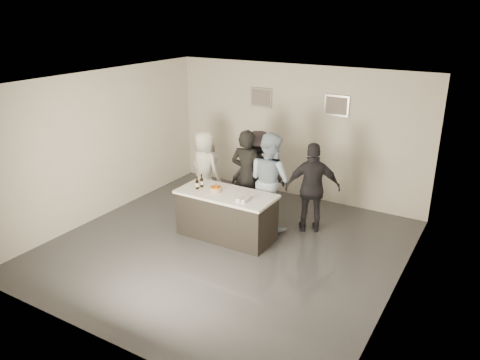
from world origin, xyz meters
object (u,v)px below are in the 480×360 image
(person_guest_right, at_px, (313,188))
(person_guest_back, at_px, (258,171))
(person_guest_left, at_px, (205,168))
(beer_bottle_b, at_px, (197,182))
(person_main_black, at_px, (247,176))
(bar_counter, at_px, (226,215))
(beer_bottle_a, at_px, (202,180))
(person_main_blue, at_px, (270,180))
(cake, at_px, (216,190))

(person_guest_right, relative_size, person_guest_back, 1.02)
(person_guest_left, xyz_separation_m, person_guest_right, (2.58, -0.10, 0.07))
(person_guest_back, bearing_deg, beer_bottle_b, 50.96)
(beer_bottle_b, xyz_separation_m, person_main_black, (0.53, 0.97, -0.07))
(bar_counter, relative_size, person_guest_left, 1.13)
(bar_counter, distance_m, person_main_black, 1.01)
(person_guest_left, bearing_deg, bar_counter, 153.47)
(person_guest_left, height_order, person_guest_back, person_guest_back)
(person_guest_back, bearing_deg, beer_bottle_a, 49.84)
(beer_bottle_b, relative_size, person_guest_back, 0.15)
(person_main_black, relative_size, person_main_blue, 0.99)
(bar_counter, relative_size, person_guest_right, 1.04)
(person_guest_left, bearing_deg, beer_bottle_a, 137.96)
(person_guest_right, bearing_deg, person_main_black, -18.23)
(person_main_blue, relative_size, person_guest_right, 1.08)
(cake, distance_m, person_main_blue, 1.13)
(person_guest_left, bearing_deg, beer_bottle_b, 134.82)
(beer_bottle_a, bearing_deg, person_guest_back, 71.16)
(bar_counter, xyz_separation_m, person_guest_left, (-1.30, 1.17, 0.37))
(person_guest_left, relative_size, person_guest_right, 0.92)
(cake, bearing_deg, person_main_black, 80.45)
(bar_counter, distance_m, beer_bottle_a, 0.81)
(person_main_black, height_order, person_guest_back, person_main_black)
(person_main_black, distance_m, person_guest_right, 1.35)
(beer_bottle_a, relative_size, person_guest_left, 0.16)
(beer_bottle_a, height_order, beer_bottle_b, same)
(person_guest_right, xyz_separation_m, person_guest_back, (-1.38, 0.35, -0.01))
(bar_counter, relative_size, person_main_blue, 0.96)
(beer_bottle_a, relative_size, person_guest_back, 0.15)
(person_guest_back, bearing_deg, person_main_blue, 114.18)
(bar_counter, bearing_deg, person_main_black, 93.43)
(cake, xyz_separation_m, beer_bottle_a, (-0.37, 0.07, 0.09))
(bar_counter, height_order, person_guest_left, person_guest_left)
(beer_bottle_b, height_order, person_main_black, person_main_black)
(cake, xyz_separation_m, person_main_blue, (0.69, 0.89, 0.03))
(person_main_blue, height_order, person_guest_right, person_main_blue)
(person_main_blue, distance_m, person_guest_back, 0.82)
(person_guest_right, bearing_deg, person_guest_back, -41.12)
(person_main_blue, distance_m, person_guest_right, 0.83)
(cake, relative_size, person_main_blue, 0.12)
(beer_bottle_a, height_order, person_main_blue, person_main_blue)
(person_main_black, bearing_deg, beer_bottle_b, 60.39)
(beer_bottle_a, bearing_deg, person_main_black, 58.26)
(person_guest_right, bearing_deg, bar_counter, 12.93)
(cake, distance_m, beer_bottle_b, 0.39)
(beer_bottle_a, height_order, person_main_black, person_main_black)
(beer_bottle_a, xyz_separation_m, person_guest_right, (1.85, 1.04, -0.14))
(bar_counter, distance_m, person_guest_left, 1.79)
(bar_counter, xyz_separation_m, person_main_blue, (0.48, 0.85, 0.51))
(beer_bottle_b, bearing_deg, person_main_black, 61.32)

